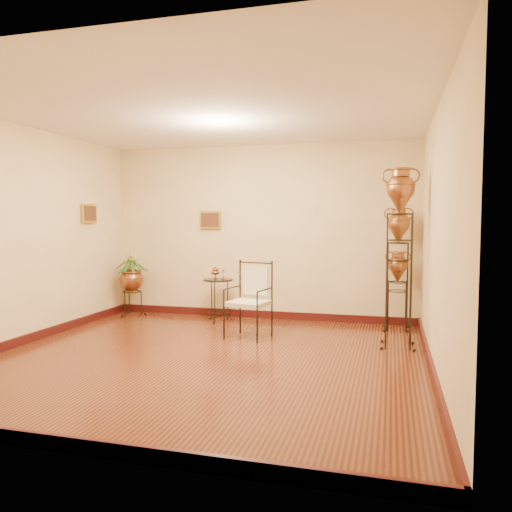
% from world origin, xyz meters
% --- Properties ---
extents(ground, '(5.00, 5.00, 0.00)m').
position_xyz_m(ground, '(0.00, 0.00, 0.00)').
color(ground, maroon).
rests_on(ground, ground).
extents(room_shell, '(5.02, 5.02, 2.81)m').
position_xyz_m(room_shell, '(-0.01, 0.01, 1.73)').
color(room_shell, '#FFDDA4').
rests_on(room_shell, ground).
extents(amphora_tall, '(0.53, 0.53, 2.26)m').
position_xyz_m(amphora_tall, '(2.15, 1.10, 1.15)').
color(amphora_tall, black).
rests_on(amphora_tall, ground).
extents(amphora_mid, '(0.44, 0.44, 1.80)m').
position_xyz_m(amphora_mid, '(2.15, 2.15, 0.91)').
color(amphora_mid, black).
rests_on(amphora_mid, ground).
extents(amphora_short, '(0.42, 0.42, 1.16)m').
position_xyz_m(amphora_short, '(2.15, 2.15, 0.58)').
color(amphora_short, black).
rests_on(amphora_short, ground).
extents(planter_urn, '(0.63, 0.63, 1.16)m').
position_xyz_m(planter_urn, '(-2.15, 2.15, 0.65)').
color(planter_urn, black).
rests_on(planter_urn, ground).
extents(armchair, '(0.67, 0.64, 1.02)m').
position_xyz_m(armchair, '(0.19, 1.11, 0.51)').
color(armchair, black).
rests_on(armchair, ground).
extents(side_table, '(0.56, 0.56, 0.85)m').
position_xyz_m(side_table, '(-0.58, 2.06, 0.35)').
color(side_table, black).
rests_on(side_table, ground).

